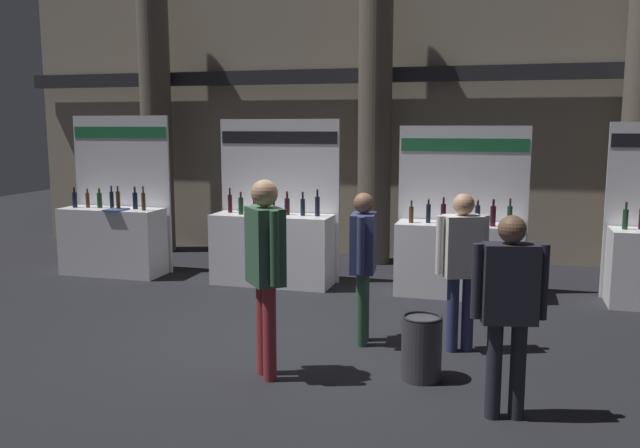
% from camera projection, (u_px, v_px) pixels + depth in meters
% --- Properties ---
extents(ground_plane, '(27.23, 27.23, 0.00)m').
position_uv_depth(ground_plane, '(299.00, 339.00, 7.13)').
color(ground_plane, black).
extents(hall_colonnade, '(13.62, 1.08, 5.71)m').
position_uv_depth(hall_colonnade, '(381.00, 94.00, 11.24)').
color(hall_colonnade, tan).
rests_on(hall_colonnade, ground_plane).
extents(exhibitor_booth_0, '(1.66, 0.70, 2.45)m').
position_uv_depth(exhibitor_booth_0, '(114.00, 234.00, 10.20)').
color(exhibitor_booth_0, white).
rests_on(exhibitor_booth_0, ground_plane).
extents(exhibitor_booth_1, '(1.83, 0.66, 2.40)m').
position_uv_depth(exhibitor_booth_1, '(273.00, 242.00, 9.55)').
color(exhibitor_booth_1, white).
rests_on(exhibitor_booth_1, ground_plane).
extents(exhibitor_booth_2, '(1.77, 0.66, 2.30)m').
position_uv_depth(exhibitor_booth_2, '(459.00, 252.00, 8.91)').
color(exhibitor_booth_2, white).
rests_on(exhibitor_booth_2, ground_plane).
extents(trash_bin, '(0.37, 0.37, 0.60)m').
position_uv_depth(trash_bin, '(421.00, 347.00, 5.98)').
color(trash_bin, '#38383D').
rests_on(trash_bin, ground_plane).
extents(visitor_1, '(0.58, 0.31, 1.63)m').
position_uv_depth(visitor_1, '(509.00, 299.00, 5.08)').
color(visitor_1, '#23232D').
rests_on(visitor_1, ground_plane).
extents(visitor_2, '(0.28, 0.56, 1.62)m').
position_uv_depth(visitor_2, '(363.00, 254.00, 6.87)').
color(visitor_2, '#33563D').
rests_on(visitor_2, ground_plane).
extents(visitor_3, '(0.51, 0.38, 1.64)m').
position_uv_depth(visitor_3, '(462.00, 258.00, 6.62)').
color(visitor_3, navy).
rests_on(visitor_3, ground_plane).
extents(visitor_4, '(0.45, 0.47, 1.83)m').
position_uv_depth(visitor_4, '(265.00, 259.00, 5.91)').
color(visitor_4, maroon).
rests_on(visitor_4, ground_plane).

